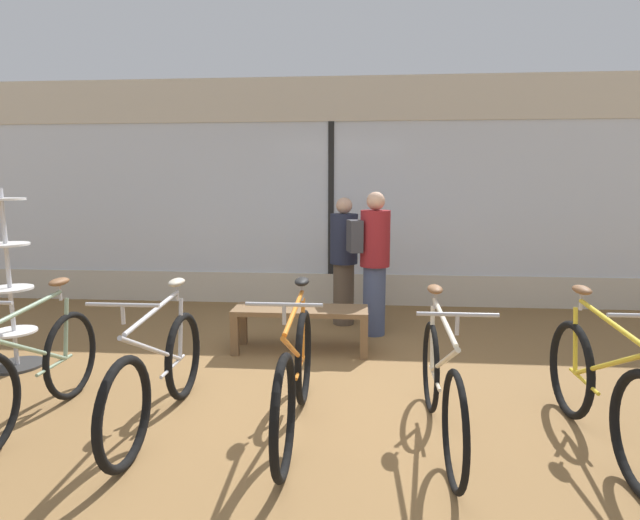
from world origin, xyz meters
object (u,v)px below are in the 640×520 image
bicycle_right (441,386)px  display_bench (301,316)px  bicycle_center (295,377)px  bicycle_left (159,375)px  accessory_rack (11,296)px  customer_near_rack (344,259)px  bicycle_far_left (33,373)px  bicycle_far_right (602,392)px  customer_by_window (373,259)px

bicycle_right → display_bench: 2.11m
bicycle_center → bicycle_right: bearing=-2.4°
bicycle_left → bicycle_center: bearing=-0.4°
bicycle_right → accessory_rack: size_ratio=1.00×
display_bench → customer_near_rack: 1.23m
bicycle_right → bicycle_center: bearing=177.6°
accessory_rack → customer_near_rack: 3.55m
bicycle_center → display_bench: bearing=95.6°
accessory_rack → bicycle_center: bearing=-20.2°
bicycle_left → customer_near_rack: 3.08m
accessory_rack → bicycle_far_left: bearing=-49.3°
bicycle_center → customer_near_rack: customer_near_rack is taller
bicycle_far_left → customer_near_rack: bearing=52.7°
bicycle_far_right → customer_near_rack: bearing=122.2°
bicycle_far_right → bicycle_far_left: bearing=179.7°
bicycle_far_left → bicycle_far_right: bicycle_far_right is taller
bicycle_far_right → customer_by_window: size_ratio=1.04×
bicycle_right → display_bench: (-1.17, 1.76, -0.01)m
bicycle_far_left → customer_by_window: bearing=43.9°
bicycle_center → bicycle_left: bearing=179.6°
bicycle_far_left → accessory_rack: (-0.93, 1.08, 0.31)m
bicycle_center → customer_near_rack: size_ratio=1.13×
bicycle_center → customer_near_rack: 2.83m
customer_by_window → bicycle_center: bearing=-104.0°
bicycle_right → customer_near_rack: 2.96m
bicycle_center → bicycle_far_right: bicycle_center is taller
display_bench → customer_near_rack: size_ratio=0.89×
display_bench → accessory_rack: bearing=-165.8°
bicycle_far_left → bicycle_left: size_ratio=0.97×
bicycle_far_left → customer_by_window: size_ratio=1.02×
accessory_rack → bicycle_right: bearing=-15.8°
customer_near_rack → customer_by_window: customer_by_window is taller
accessory_rack → customer_by_window: size_ratio=1.03×
customer_near_rack → customer_by_window: 0.55m
bicycle_right → customer_by_window: bearing=99.6°
bicycle_left → bicycle_center: bicycle_center is taller
bicycle_far_left → bicycle_right: 2.91m
bicycle_far_left → bicycle_left: bicycle_far_left is taller
bicycle_far_left → bicycle_right: (2.91, -0.00, 0.00)m
bicycle_far_left → display_bench: bicycle_far_left is taller
accessory_rack → customer_by_window: (3.44, 1.33, 0.19)m
bicycle_center → display_bench: bicycle_center is taller
bicycle_left → bicycle_right: bearing=-1.4°
display_bench → bicycle_far_right: bearing=-38.9°
bicycle_right → bicycle_far_right: 1.04m
bicycle_left → customer_by_window: size_ratio=1.05×
bicycle_far_right → accessory_rack: bearing=167.2°
bicycle_right → bicycle_far_right: (1.04, -0.02, 0.00)m
bicycle_far_left → customer_by_window: customer_by_window is taller
bicycle_far_right → display_bench: 2.84m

